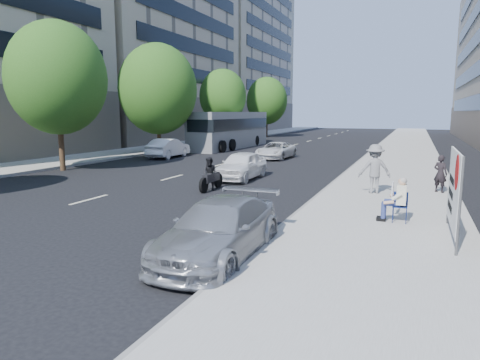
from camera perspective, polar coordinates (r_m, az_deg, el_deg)
The scene contains 18 objects.
ground at distance 12.02m, azimuth -2.20°, elevation -6.81°, with size 160.00×160.00×0.00m, color black.
near_sidewalk at distance 30.70m, azimuth 20.67°, elevation 2.45°, with size 5.00×120.00×0.15m, color #9B9891.
far_sidewalk at distance 37.50m, azimuth -12.93°, elevation 3.90°, with size 4.50×120.00×0.15m, color #9B9891.
far_bldg_north at distance 81.15m, azimuth -3.47°, elevation 16.60°, with size 22.00×28.00×28.00m, color #BBA78C.
tree_far_b at distance 26.25m, azimuth -23.20°, elevation 12.36°, with size 5.40×5.40×8.24m.
tree_far_c at distance 34.04m, azimuth -10.92°, elevation 11.80°, with size 6.00×6.00×8.47m.
tree_far_d at distance 44.58m, azimuth -2.31°, elevation 11.09°, with size 4.80×4.80×7.65m.
tree_far_e at distance 57.60m, azimuth 3.59°, elevation 10.50°, with size 5.40×5.40×7.89m.
seated_protester at distance 13.08m, azimuth 20.14°, elevation -2.13°, with size 0.83×1.11×1.31m.
jogger at distance 17.43m, azimuth 17.51°, elevation 1.44°, with size 1.23×0.71×1.91m, color slate.
pedestrian_woman at distance 18.55m, azimuth 25.15°, elevation 0.77°, with size 0.54×0.35×1.48m, color black.
protest_banner at distance 11.87m, azimuth 26.63°, elevation -1.04°, with size 0.08×3.06×2.20m.
parked_sedan at distance 9.77m, azimuth -2.81°, elevation -6.57°, with size 1.83×4.50×1.31m, color #9C9EA3.
white_sedan_near at distance 21.12m, azimuth 0.16°, elevation 1.97°, with size 1.62×4.02×1.37m, color white.
white_sedan_mid at distance 31.69m, azimuth -9.53°, elevation 4.22°, with size 1.47×4.20×1.39m, color white.
white_sedan_far at distance 30.57m, azimuth 4.79°, elevation 3.94°, with size 1.94×4.22×1.17m, color silver.
motorcycle at distance 18.05m, azimuth -3.97°, elevation 0.59°, with size 0.69×2.04×1.42m.
bus at distance 39.73m, azimuth -1.27°, elevation 6.65°, with size 3.00×12.13×3.30m.
Camera 1 is at (4.81, -10.52, 3.28)m, focal length 32.00 mm.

